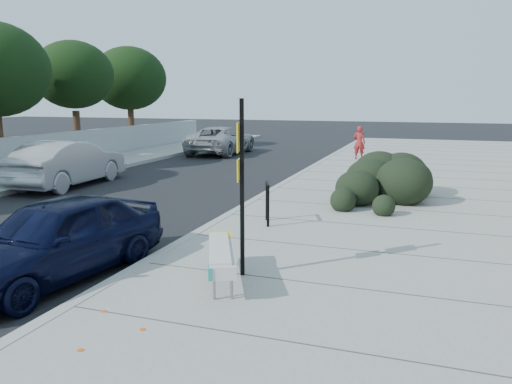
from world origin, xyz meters
TOP-DOWN VIEW (x-y plane):
  - ground at (0.00, 0.00)m, footprint 120.00×120.00m
  - sidewalk_near at (5.60, 5.00)m, footprint 11.20×50.00m
  - curb_near at (0.00, 5.00)m, footprint 0.22×50.00m
  - curb_far at (-8.00, 5.00)m, footprint 0.22×50.00m
  - tree_far_e at (-12.50, 14.00)m, footprint 4.00×4.00m
  - tree_far_f at (-12.50, 19.00)m, footprint 4.40×4.40m
  - bench at (1.68, -0.40)m, footprint 1.14×1.92m
  - bike_rack at (1.22, 3.43)m, footprint 0.28×0.63m
  - sign_post at (1.87, -0.00)m, footprint 0.15×0.33m
  - hedge at (3.53, 7.00)m, footprint 2.13×3.93m
  - sedan_navy at (-1.18, -0.80)m, footprint 2.20×4.34m
  - wagon_silver at (-7.19, 6.80)m, footprint 1.98×4.96m
  - suv_silver at (-6.16, 18.09)m, footprint 2.59×5.44m
  - pedestrian at (1.55, 16.77)m, footprint 0.61×0.42m

SIDE VIEW (x-z plane):
  - ground at x=0.00m, z-range 0.00..0.00m
  - sidewalk_near at x=5.60m, z-range 0.00..0.15m
  - curb_near at x=0.00m, z-range 0.00..0.17m
  - curb_far at x=-8.00m, z-range 0.00..0.17m
  - bench at x=1.68m, z-range 0.32..0.90m
  - sedan_navy at x=-1.18m, z-range 0.00..1.42m
  - bike_rack at x=1.22m, z-range 0.25..1.22m
  - suv_silver at x=-6.16m, z-range 0.00..1.50m
  - wagon_silver at x=-7.19m, z-range 0.00..1.60m
  - hedge at x=3.53m, z-range 0.15..1.59m
  - pedestrian at x=1.55m, z-range 0.15..1.74m
  - sign_post at x=1.87m, z-range 0.33..3.22m
  - tree_far_e at x=-12.50m, z-range 1.23..7.13m
  - tree_far_f at x=-12.50m, z-range 1.15..7.22m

